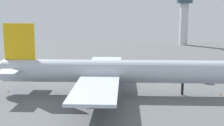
# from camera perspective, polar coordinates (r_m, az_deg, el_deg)

# --- Properties ---
(ground_plane) EXTENTS (271.24, 271.24, 0.00)m
(ground_plane) POSITION_cam_1_polar(r_m,az_deg,el_deg) (90.18, 0.00, -5.64)
(ground_plane) COLOR slate
(cargo_airplane) EXTENTS (67.81, 57.32, 20.01)m
(cargo_airplane) POSITION_cam_1_polar(r_m,az_deg,el_deg) (88.62, -0.20, -1.56)
(cargo_airplane) COLOR silver
(cargo_airplane) RESTS_ON ground_plane
(cargo_loader) EXTENTS (2.53, 4.11, 2.38)m
(cargo_loader) POSITION_cam_1_polar(r_m,az_deg,el_deg) (107.80, 16.51, -2.75)
(cargo_loader) COLOR #232328
(cargo_loader) RESTS_ON ground_plane
(safety_cone_nose) EXTENTS (0.45, 0.45, 0.65)m
(safety_cone_nose) POSITION_cam_1_polar(r_m,az_deg,el_deg) (93.89, 19.03, -5.37)
(safety_cone_nose) COLOR orange
(safety_cone_nose) RESTS_ON ground_plane
(safety_cone_tail) EXTENTS (0.45, 0.45, 0.64)m
(safety_cone_tail) POSITION_cam_1_polar(r_m,az_deg,el_deg) (97.36, -18.28, -4.77)
(safety_cone_tail) COLOR orange
(safety_cone_tail) RESTS_ON ground_plane
(control_tower) EXTENTS (10.11, 10.11, 30.71)m
(control_tower) POSITION_cam_1_polar(r_m,az_deg,el_deg) (207.42, 12.93, 8.43)
(control_tower) COLOR silver
(control_tower) RESTS_ON ground_plane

